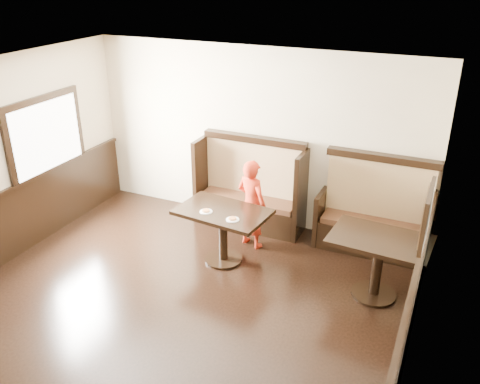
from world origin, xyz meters
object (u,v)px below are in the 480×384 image
Objects in this scene: booth_main at (251,194)px; child at (252,204)px; booth_neighbor at (374,220)px; table_main at (223,222)px; table_neighbor at (379,253)px.

booth_main is 1.29× the size of child.
booth_neighbor is 1.25× the size of table_main.
child is at bearing -159.70° from booth_neighbor.
table_neighbor is 2.00m from child.
booth_main and booth_neighbor have the same top height.
booth_neighbor is at bearing 106.51° from table_neighbor.
child is (-1.93, 0.53, 0.05)m from table_neighbor.
table_main is 2.12m from table_neighbor.
booth_neighbor is at bearing 38.34° from table_main.
child is at bearing 168.68° from table_neighbor.
child is at bearing -66.02° from booth_main.
booth_main is at bearing 179.95° from booth_neighbor.
table_neighbor reaches higher than table_main.
booth_main is 2.49m from table_neighbor.
booth_main is at bearing 99.98° from table_main.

